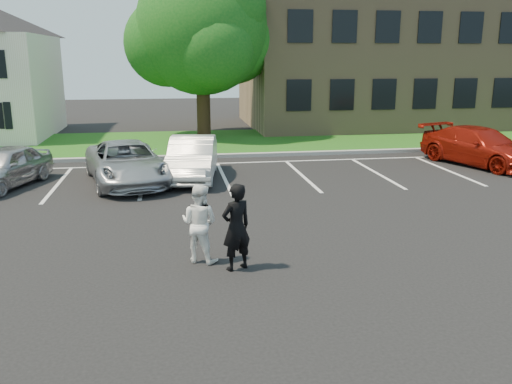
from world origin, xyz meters
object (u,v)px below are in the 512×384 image
man_white_shirt (199,223)px  car_silver_west (4,167)px  tree (203,32)px  car_red_compact (480,147)px  car_white_sedan (192,158)px  car_silver_minivan (127,163)px  office_building (425,56)px  man_black_suit (236,227)px

man_white_shirt → car_silver_west: bearing=-21.9°
tree → car_silver_west: (-7.24, -10.06, -4.68)m
car_red_compact → car_white_sedan: bearing=163.8°
car_silver_minivan → man_white_shirt: bearing=-88.2°
car_silver_west → car_white_sedan: size_ratio=0.89×
man_white_shirt → car_red_compact: size_ratio=0.33×
office_building → man_white_shirt: 26.80m
tree → car_white_sedan: tree is taller
man_white_shirt → car_red_compact: man_white_shirt is taller
office_building → car_white_sedan: 20.76m
car_white_sedan → car_red_compact: bearing=10.7°
tree → car_white_sedan: 10.87m
tree → car_silver_minivan: tree is taller
man_white_shirt → tree: bearing=-64.0°
office_building → man_black_suit: bearing=-123.2°
man_white_shirt → car_red_compact: (11.43, 8.54, -0.10)m
tree → car_white_sedan: bearing=-96.6°
car_white_sedan → man_black_suit: bearing=-79.2°
office_building → car_white_sedan: office_building is taller
man_black_suit → tree: bearing=-118.0°
car_silver_minivan → car_silver_west: bearing=165.7°
car_silver_west → car_white_sedan: 6.12m
man_black_suit → car_red_compact: bearing=-165.6°
car_silver_minivan → man_black_suit: bearing=-84.7°
car_silver_west → car_white_sedan: (6.11, 0.29, 0.06)m
car_silver_minivan → car_white_sedan: bearing=-3.3°
office_building → car_red_compact: size_ratio=4.45×
man_black_suit → car_red_compact: man_black_suit is taller
car_silver_west → car_silver_minivan: (3.91, -0.09, 0.03)m
car_silver_west → car_silver_minivan: 3.91m
car_silver_west → tree: bearing=73.5°
office_building → tree: bearing=-163.8°
man_black_suit → car_silver_west: 10.52m
tree → car_silver_minivan: size_ratio=1.76×
tree → car_silver_west: size_ratio=2.24×
man_white_shirt → car_red_compact: bearing=-112.9°
car_white_sedan → office_building: bearing=50.1°
man_black_suit → car_silver_minivan: (-2.68, 8.11, -0.19)m
office_building → tree: size_ratio=2.55×
tree → car_silver_minivan: bearing=-108.2°
office_building → tree: 14.59m
tree → man_black_suit: tree is taller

